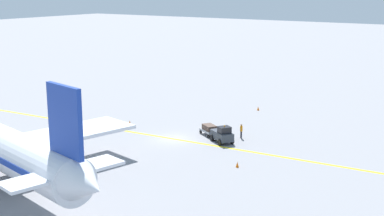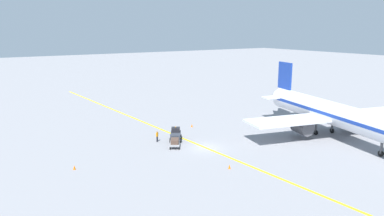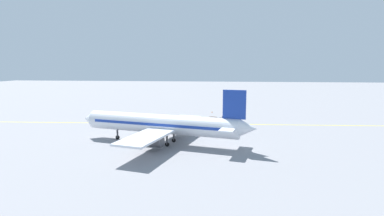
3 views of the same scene
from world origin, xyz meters
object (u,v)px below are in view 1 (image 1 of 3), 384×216
ground_crew_worker (241,131)px  baggage_cart_trailing (209,129)px  baggage_tug_dark (222,135)px  traffic_cone_by_wingtip (258,108)px  traffic_cone_near_nose (237,165)px  traffic_cone_mid_apron (130,123)px

ground_crew_worker → baggage_cart_trailing: bearing=103.7°
baggage_tug_dark → traffic_cone_by_wingtip: (16.42, 3.73, -0.63)m
baggage_cart_trailing → traffic_cone_by_wingtip: (14.66, 0.95, -0.49)m
baggage_cart_trailing → ground_crew_worker: 3.85m
traffic_cone_by_wingtip → baggage_cart_trailing: bearing=-176.3°
baggage_cart_trailing → traffic_cone_near_nose: baggage_cart_trailing is taller
traffic_cone_near_nose → traffic_cone_by_wingtip: same height
ground_crew_worker → traffic_cone_near_nose: 10.13m
ground_crew_worker → traffic_cone_by_wingtip: bearing=18.8°
baggage_cart_trailing → ground_crew_worker: ground_crew_worker is taller
baggage_tug_dark → traffic_cone_mid_apron: bearing=88.6°
baggage_cart_trailing → traffic_cone_near_nose: (-8.16, -8.20, -0.49)m
baggage_cart_trailing → traffic_cone_mid_apron: size_ratio=5.36×
baggage_tug_dark → traffic_cone_mid_apron: baggage_tug_dark is taller
traffic_cone_by_wingtip → baggage_tug_dark: bearing=-167.2°
baggage_tug_dark → baggage_cart_trailing: bearing=57.7°
baggage_tug_dark → traffic_cone_by_wingtip: bearing=12.8°
traffic_cone_by_wingtip → ground_crew_worker: bearing=-161.2°
baggage_tug_dark → baggage_cart_trailing: 3.30m
traffic_cone_near_nose → traffic_cone_mid_apron: 20.26m
baggage_tug_dark → baggage_cart_trailing: size_ratio=1.13×
traffic_cone_mid_apron → traffic_cone_by_wingtip: bearing=-31.8°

